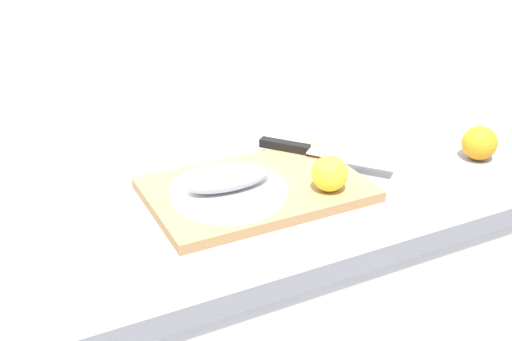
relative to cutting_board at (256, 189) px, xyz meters
The scene contains 6 objects.
cutting_board is the anchor object (origin of this frame).
white_plate 0.07m from the cutting_board, 166.93° to the right, with size 0.22×0.22×0.01m, color white.
fish_fillet 0.08m from the cutting_board, 166.93° to the right, with size 0.16×0.07×0.04m, color gray.
chef_knife 0.18m from the cutting_board, 25.73° to the left, with size 0.21×0.24×0.02m.
lemon_0 0.14m from the cutting_board, 34.98° to the right, with size 0.07×0.07×0.07m, color yellow.
orange_0 0.50m from the cutting_board, ahead, with size 0.07×0.07×0.07m, color orange.
Camera 1 is at (-0.43, -0.96, 1.45)m, focal length 42.69 mm.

